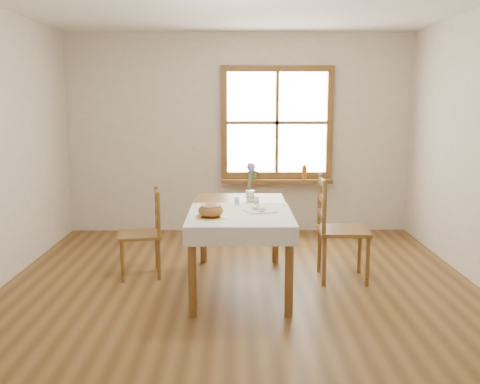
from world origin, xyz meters
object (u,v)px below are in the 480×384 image
object	(u,v)px
dining_table	(240,217)
flower_vase	(250,196)
bread_plate	(211,217)
chair_left	(139,233)
chair_right	(343,229)

from	to	relation	value
dining_table	flower_vase	xyz separation A→B (m)	(0.10, 0.37, 0.13)
bread_plate	chair_left	bearing A→B (deg)	134.52
chair_left	bread_plate	xyz separation A→B (m)	(0.75, -0.76, 0.33)
dining_table	chair_right	world-z (taller)	chair_right
dining_table	bread_plate	world-z (taller)	bread_plate
chair_left	chair_right	world-z (taller)	chair_right
flower_vase	chair_right	bearing A→B (deg)	-12.62
chair_left	bread_plate	bearing A→B (deg)	32.96
chair_left	bread_plate	distance (m)	1.11
dining_table	bread_plate	distance (m)	0.53
bread_plate	flower_vase	xyz separation A→B (m)	(0.35, 0.83, 0.03)
chair_right	flower_vase	size ratio (longest dim) A/B	11.05
flower_vase	bread_plate	bearing A→B (deg)	-113.02
chair_right	chair_left	bearing A→B (deg)	88.82
flower_vase	chair_left	bearing A→B (deg)	-176.07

